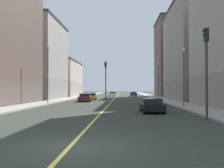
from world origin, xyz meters
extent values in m
plane|color=#2F352D|center=(0.00, 0.00, 0.00)|extent=(400.00, 400.00, 0.00)
cube|color=#9E9B93|center=(9.44, 49.00, 0.07)|extent=(3.06, 168.00, 0.15)
cube|color=#9E9B93|center=(-9.44, 49.00, 0.07)|extent=(3.06, 168.00, 0.15)
cube|color=#E5D14C|center=(0.00, 49.00, 0.01)|extent=(0.16, 154.00, 0.01)
cube|color=slate|center=(15.68, 41.63, 1.82)|extent=(9.42, 20.93, 3.63)
cube|color=gray|center=(15.68, 41.63, 10.62)|extent=(9.42, 20.93, 13.97)
cube|color=#3B3937|center=(15.68, 41.63, 17.80)|extent=(9.72, 21.23, 0.40)
cube|color=brown|center=(15.68, 63.02, 1.83)|extent=(9.42, 14.39, 3.66)
cube|color=brown|center=(15.68, 63.02, 11.91)|extent=(9.42, 14.39, 16.49)
cube|color=#2B221D|center=(15.68, 63.02, 20.36)|extent=(9.72, 14.69, 0.40)
cube|color=gray|center=(-15.68, 44.13, 2.02)|extent=(9.42, 16.76, 4.05)
cube|color=#9E9993|center=(-15.68, 44.13, 9.72)|extent=(9.42, 16.76, 11.34)
cube|color=#474442|center=(-15.68, 44.13, 15.59)|extent=(9.72, 17.06, 0.40)
cube|color=#9D9688|center=(-15.68, 65.18, 1.96)|extent=(9.42, 19.77, 3.93)
cube|color=#BCB29E|center=(-15.68, 65.18, 6.68)|extent=(9.42, 19.77, 5.51)
cube|color=#545047|center=(-15.68, 65.18, 9.64)|extent=(9.72, 20.07, 0.40)
cylinder|color=#2D2D2D|center=(7.51, 8.68, 2.63)|extent=(0.16, 0.16, 5.27)
cube|color=black|center=(7.51, 8.68, 5.72)|extent=(0.28, 0.32, 0.90)
sphere|color=#320404|center=(7.35, 8.68, 5.99)|extent=(0.20, 0.20, 0.20)
sphere|color=#352204|center=(7.35, 8.68, 5.71)|extent=(0.20, 0.20, 0.20)
sphere|color=green|center=(7.35, 8.68, 5.43)|extent=(0.20, 0.20, 0.20)
cylinder|color=#2D2D2D|center=(-0.90, 33.48, 2.77)|extent=(0.16, 0.16, 5.54)
cube|color=black|center=(-0.90, 33.48, 5.99)|extent=(0.28, 0.32, 0.90)
sphere|color=#320404|center=(-1.06, 33.48, 6.26)|extent=(0.20, 0.20, 0.20)
sphere|color=#352204|center=(-1.06, 33.48, 5.98)|extent=(0.20, 0.20, 0.20)
sphere|color=green|center=(-1.06, 33.48, 5.70)|extent=(0.20, 0.20, 0.20)
cylinder|color=#4C4C51|center=(8.51, 20.10, 3.17)|extent=(0.14, 0.14, 6.04)
sphere|color=#EAEACC|center=(8.51, 20.10, 6.34)|extent=(0.36, 0.36, 0.36)
cylinder|color=#4C4C51|center=(-8.51, 27.20, 4.04)|extent=(0.14, 0.14, 7.78)
sphere|color=#EAEACC|center=(-8.51, 27.20, 8.08)|extent=(0.36, 0.36, 0.36)
cylinder|color=#4C4C51|center=(8.51, 41.18, 3.32)|extent=(0.14, 0.14, 6.35)
sphere|color=#EAEACC|center=(8.51, 41.18, 6.65)|extent=(0.36, 0.36, 0.36)
cube|color=white|center=(-1.08, 66.32, 0.50)|extent=(1.89, 4.47, 0.56)
cube|color=black|center=(-1.07, 66.20, 1.01)|extent=(1.60, 2.07, 0.46)
cylinder|color=black|center=(-1.91, 67.66, 0.32)|extent=(0.24, 0.65, 0.64)
cylinder|color=black|center=(-0.34, 67.71, 0.32)|extent=(0.24, 0.65, 0.64)
cylinder|color=black|center=(-1.82, 64.93, 0.32)|extent=(0.24, 0.65, 0.64)
cylinder|color=black|center=(-0.24, 64.98, 0.32)|extent=(0.24, 0.65, 0.64)
cube|color=#23389E|center=(4.71, 65.68, 0.51)|extent=(1.78, 4.36, 0.59)
cube|color=black|center=(4.71, 65.61, 1.01)|extent=(1.55, 1.99, 0.40)
cylinder|color=black|center=(3.91, 67.02, 0.32)|extent=(0.23, 0.64, 0.64)
cylinder|color=black|center=(5.48, 67.04, 0.32)|extent=(0.23, 0.64, 0.64)
cylinder|color=black|center=(3.94, 64.33, 0.32)|extent=(0.23, 0.64, 0.64)
cylinder|color=black|center=(5.52, 64.35, 0.32)|extent=(0.23, 0.64, 0.64)
cube|color=maroon|center=(-4.35, 34.24, 0.53)|extent=(2.09, 4.67, 0.62)
cube|color=black|center=(-4.35, 34.45, 1.08)|extent=(1.76, 2.39, 0.48)
cylinder|color=black|center=(-5.27, 35.62, 0.32)|extent=(0.25, 0.65, 0.64)
cylinder|color=black|center=(-3.55, 35.70, 0.32)|extent=(0.25, 0.65, 0.64)
cylinder|color=black|center=(-5.14, 32.78, 0.32)|extent=(0.25, 0.65, 0.64)
cylinder|color=black|center=(-3.42, 32.86, 0.32)|extent=(0.25, 0.65, 0.64)
cube|color=black|center=(4.44, 14.48, 0.50)|extent=(1.90, 4.50, 0.57)
cube|color=black|center=(4.45, 14.41, 1.02)|extent=(1.63, 2.05, 0.46)
cylinder|color=black|center=(3.59, 15.84, 0.32)|extent=(0.24, 0.65, 0.64)
cylinder|color=black|center=(5.23, 15.88, 0.32)|extent=(0.24, 0.65, 0.64)
cylinder|color=black|center=(3.66, 13.07, 0.32)|extent=(0.24, 0.65, 0.64)
cylinder|color=black|center=(5.30, 13.11, 0.32)|extent=(0.24, 0.65, 0.64)
cube|color=gold|center=(-4.18, 41.53, 0.52)|extent=(2.04, 4.32, 0.60)
cube|color=black|center=(-4.19, 41.72, 1.02)|extent=(1.74, 2.13, 0.41)
cylinder|color=black|center=(-5.10, 42.81, 0.32)|extent=(0.24, 0.65, 0.64)
cylinder|color=black|center=(-3.36, 42.87, 0.32)|extent=(0.24, 0.65, 0.64)
cylinder|color=black|center=(-5.00, 40.18, 0.32)|extent=(0.24, 0.65, 0.64)
cylinder|color=black|center=(-3.27, 40.24, 0.32)|extent=(0.24, 0.65, 0.64)
camera|label=1|loc=(1.94, -9.64, 2.10)|focal=43.31mm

